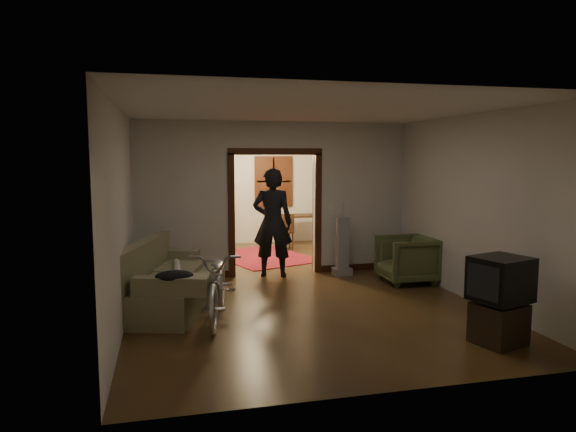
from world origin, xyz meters
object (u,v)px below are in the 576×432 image
object	(u,v)px
armchair	(407,259)
person	(272,223)
bicycle	(219,283)
sofa	(170,275)
locker	(191,207)
desk	(300,230)

from	to	relation	value
armchair	person	xyz separation A→B (m)	(-2.16, 0.98, 0.58)
armchair	bicycle	bearing A→B (deg)	-67.75
sofa	locker	distance (m)	4.94
person	desk	size ratio (longest dim) A/B	1.99
bicycle	person	xyz separation A→B (m)	(1.20, 2.25, 0.50)
locker	desk	size ratio (longest dim) A/B	2.02
bicycle	person	size ratio (longest dim) A/B	0.93
locker	desk	bearing A→B (deg)	-13.77
sofa	person	size ratio (longest dim) A/B	1.08
locker	desk	world-z (taller)	locker
armchair	sofa	bearing A→B (deg)	-79.39
armchair	locker	size ratio (longest dim) A/B	0.45
sofa	bicycle	bearing A→B (deg)	-28.63
sofa	locker	world-z (taller)	locker
bicycle	person	world-z (taller)	person
bicycle	sofa	bearing A→B (deg)	145.22
sofa	desk	size ratio (longest dim) A/B	2.15
sofa	armchair	xyz separation A→B (m)	(3.99, 0.63, -0.08)
bicycle	person	distance (m)	2.60
sofa	bicycle	distance (m)	0.89
person	bicycle	bearing A→B (deg)	78.96
bicycle	person	bearing A→B (deg)	72.31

